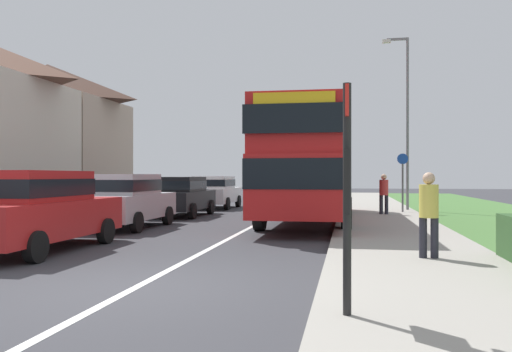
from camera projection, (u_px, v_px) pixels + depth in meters
name	position (u px, v px, depth m)	size (l,w,h in m)	color
ground_plane	(135.00, 288.00, 7.57)	(120.00, 120.00, 0.00)	#38383D
lane_marking_centre	(244.00, 231.00, 15.45)	(0.14, 60.00, 0.01)	silver
pavement_near_side	(399.00, 240.00, 12.75)	(3.20, 68.00, 0.12)	#9E998E
double_decker_bus	(310.00, 160.00, 18.23)	(2.80, 11.11, 3.70)	red
parked_car_red	(34.00, 207.00, 11.18)	(1.98, 4.58, 1.71)	#B21E1E
parked_car_silver	(125.00, 199.00, 16.12)	(1.98, 4.14, 1.65)	#B7B7BC
parked_car_black	(181.00, 195.00, 20.84)	(1.90, 4.18, 1.56)	black
parked_car_white	(215.00, 191.00, 25.94)	(1.99, 4.08, 1.58)	silver
pedestrian_at_stop	(429.00, 211.00, 9.56)	(0.34, 0.34, 1.67)	#23232D
pedestrian_walking_away	(384.00, 192.00, 20.45)	(0.34, 0.34, 1.67)	#23232D
bus_stop_sign	(347.00, 182.00, 5.66)	(0.09, 0.52, 2.60)	black
cycle_route_sign	(403.00, 180.00, 21.72)	(0.44, 0.08, 2.52)	slate
street_lamp_mid	(405.00, 112.00, 23.19)	(1.14, 0.20, 7.66)	slate
house_terrace_far_side	(12.00, 130.00, 25.65)	(7.32, 11.97, 7.65)	beige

